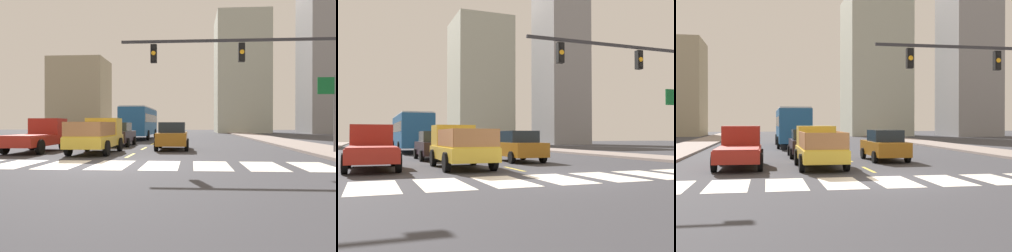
# 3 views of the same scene
# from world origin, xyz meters

# --- Properties ---
(ground_plane) EXTENTS (160.00, 160.00, 0.00)m
(ground_plane) POSITION_xyz_m (0.00, 0.00, 0.00)
(ground_plane) COLOR #39393E
(sidewalk_right) EXTENTS (3.44, 110.00, 0.15)m
(sidewalk_right) POSITION_xyz_m (11.00, 18.00, 0.07)
(sidewalk_right) COLOR gray
(sidewalk_right) RESTS_ON ground
(sidewalk_left) EXTENTS (3.44, 110.00, 0.15)m
(sidewalk_left) POSITION_xyz_m (-11.00, 18.00, 0.07)
(sidewalk_left) COLOR gray
(sidewalk_left) RESTS_ON ground
(crosswalk_stripe_1) EXTENTS (1.40, 3.04, 0.01)m
(crosswalk_stripe_1) POSITION_xyz_m (-5.85, 0.00, 0.00)
(crosswalk_stripe_1) COLOR silver
(crosswalk_stripe_1) RESTS_ON ground
(crosswalk_stripe_2) EXTENTS (1.40, 3.04, 0.01)m
(crosswalk_stripe_2) POSITION_xyz_m (-3.90, 0.00, 0.00)
(crosswalk_stripe_2) COLOR silver
(crosswalk_stripe_2) RESTS_ON ground
(crosswalk_stripe_3) EXTENTS (1.40, 3.04, 0.01)m
(crosswalk_stripe_3) POSITION_xyz_m (-1.95, 0.00, 0.00)
(crosswalk_stripe_3) COLOR silver
(crosswalk_stripe_3) RESTS_ON ground
(crosswalk_stripe_4) EXTENTS (1.40, 3.04, 0.01)m
(crosswalk_stripe_4) POSITION_xyz_m (0.00, 0.00, 0.00)
(crosswalk_stripe_4) COLOR silver
(crosswalk_stripe_4) RESTS_ON ground
(crosswalk_stripe_5) EXTENTS (1.40, 3.04, 0.01)m
(crosswalk_stripe_5) POSITION_xyz_m (1.95, 0.00, 0.00)
(crosswalk_stripe_5) COLOR silver
(crosswalk_stripe_5) RESTS_ON ground
(crosswalk_stripe_6) EXTENTS (1.40, 3.04, 0.01)m
(crosswalk_stripe_6) POSITION_xyz_m (3.90, 0.00, 0.00)
(crosswalk_stripe_6) COLOR silver
(crosswalk_stripe_6) RESTS_ON ground
(lane_dash_0) EXTENTS (0.16, 2.40, 0.01)m
(lane_dash_0) POSITION_xyz_m (0.00, 4.00, 0.00)
(lane_dash_0) COLOR gold
(lane_dash_0) RESTS_ON ground
(lane_dash_1) EXTENTS (0.16, 2.40, 0.01)m
(lane_dash_1) POSITION_xyz_m (0.00, 9.00, 0.00)
(lane_dash_1) COLOR gold
(lane_dash_1) RESTS_ON ground
(lane_dash_2) EXTENTS (0.16, 2.40, 0.01)m
(lane_dash_2) POSITION_xyz_m (0.00, 14.00, 0.00)
(lane_dash_2) COLOR gold
(lane_dash_2) RESTS_ON ground
(lane_dash_3) EXTENTS (0.16, 2.40, 0.01)m
(lane_dash_3) POSITION_xyz_m (0.00, 19.00, 0.00)
(lane_dash_3) COLOR gold
(lane_dash_3) RESTS_ON ground
(lane_dash_4) EXTENTS (0.16, 2.40, 0.01)m
(lane_dash_4) POSITION_xyz_m (0.00, 24.00, 0.00)
(lane_dash_4) COLOR gold
(lane_dash_4) RESTS_ON ground
(lane_dash_5) EXTENTS (0.16, 2.40, 0.01)m
(lane_dash_5) POSITION_xyz_m (0.00, 29.00, 0.00)
(lane_dash_5) COLOR gold
(lane_dash_5) RESTS_ON ground
(lane_dash_6) EXTENTS (0.16, 2.40, 0.01)m
(lane_dash_6) POSITION_xyz_m (0.00, 34.00, 0.00)
(lane_dash_6) COLOR gold
(lane_dash_6) RESTS_ON ground
(lane_dash_7) EXTENTS (0.16, 2.40, 0.01)m
(lane_dash_7) POSITION_xyz_m (0.00, 39.00, 0.00)
(lane_dash_7) COLOR gold
(lane_dash_7) RESTS_ON ground
(pickup_stakebed) EXTENTS (2.18, 5.20, 1.96)m
(pickup_stakebed) POSITION_xyz_m (-2.09, 5.52, 0.94)
(pickup_stakebed) COLOR gold
(pickup_stakebed) RESTS_ON ground
(pickup_dark) EXTENTS (2.18, 5.20, 1.96)m
(pickup_dark) POSITION_xyz_m (-5.81, 6.24, 0.92)
(pickup_dark) COLOR #A4241A
(pickup_dark) RESTS_ON ground
(city_bus) EXTENTS (2.72, 10.80, 3.32)m
(city_bus) POSITION_xyz_m (-2.38, 22.73, 1.95)
(city_bus) COLOR #1F568F
(city_bus) RESTS_ON ground
(sedan_near_right) EXTENTS (2.02, 4.40, 1.72)m
(sedan_near_right) POSITION_xyz_m (1.93, 8.22, 0.86)
(sedan_near_right) COLOR #A66619
(sedan_near_right) RESTS_ON ground
(sedan_near_left) EXTENTS (2.02, 4.40, 1.72)m
(sedan_near_left) POSITION_xyz_m (-2.22, 11.50, 0.86)
(sedan_near_left) COLOR black
(sedan_near_left) RESTS_ON ground
(block_mid_left) EXTENTS (9.38, 10.32, 21.65)m
(block_mid_left) POSITION_xyz_m (12.29, 50.98, 10.82)
(block_mid_left) COLOR #AFB4A3
(block_mid_left) RESTS_ON ground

